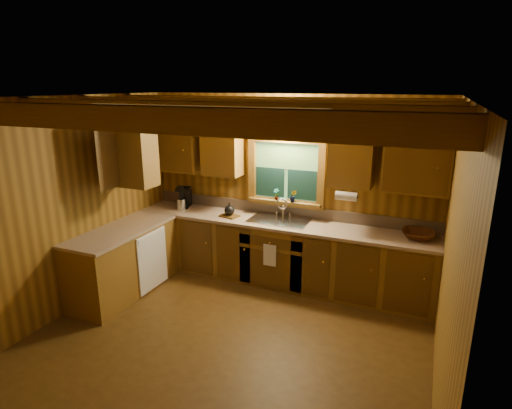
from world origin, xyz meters
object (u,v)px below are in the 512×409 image
Objects in this scene: sink at (279,224)px; coffee_maker at (184,197)px; cutting_board at (229,216)px; wicker_basket at (418,235)px.

coffee_maker is (-1.58, 0.09, 0.20)m from sink.
coffee_maker reaches higher than cutting_board.
cutting_board is at bearing -34.77° from coffee_maker.
wicker_basket reaches higher than cutting_board.
cutting_board is at bearing -173.08° from sink.
sink is 0.73m from cutting_board.
coffee_maker is at bearing -178.89° from cutting_board.
wicker_basket is at bearing -24.17° from coffee_maker.
sink is 3.26× the size of cutting_board.
sink is at bearing -26.48° from coffee_maker.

